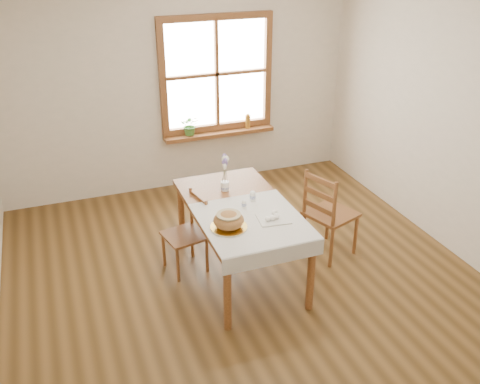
% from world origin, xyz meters
% --- Properties ---
extents(ground, '(5.00, 5.00, 0.00)m').
position_xyz_m(ground, '(0.00, 0.00, 0.00)').
color(ground, brown).
rests_on(ground, ground).
extents(room_walls, '(4.60, 5.10, 2.65)m').
position_xyz_m(room_walls, '(0.00, 0.00, 1.71)').
color(room_walls, beige).
rests_on(room_walls, ground).
extents(window, '(1.46, 0.08, 1.46)m').
position_xyz_m(window, '(0.50, 2.47, 1.45)').
color(window, '#97592E').
rests_on(window, ground).
extents(window_sill, '(1.46, 0.20, 0.05)m').
position_xyz_m(window_sill, '(0.50, 2.40, 0.69)').
color(window_sill, '#97592E').
rests_on(window_sill, ground).
extents(dining_table, '(0.90, 1.60, 0.75)m').
position_xyz_m(dining_table, '(0.00, 0.30, 0.66)').
color(dining_table, '#97592E').
rests_on(dining_table, ground).
extents(table_linen, '(0.91, 0.99, 0.01)m').
position_xyz_m(table_linen, '(0.00, -0.00, 0.76)').
color(table_linen, white).
rests_on(table_linen, dining_table).
extents(chair_left, '(0.46, 0.45, 0.80)m').
position_xyz_m(chair_left, '(-0.49, 0.55, 0.40)').
color(chair_left, '#97592E').
rests_on(chair_left, ground).
extents(chair_right, '(0.59, 0.58, 0.96)m').
position_xyz_m(chair_right, '(1.01, 0.32, 0.48)').
color(chair_right, '#97592E').
rests_on(chair_right, ground).
extents(bread_plate, '(0.39, 0.39, 0.02)m').
position_xyz_m(bread_plate, '(-0.24, -0.06, 0.77)').
color(bread_plate, white).
rests_on(bread_plate, table_linen).
extents(bread_loaf, '(0.27, 0.27, 0.15)m').
position_xyz_m(bread_loaf, '(-0.24, -0.06, 0.85)').
color(bread_loaf, '#AD793D').
rests_on(bread_loaf, bread_plate).
extents(egg_napkin, '(0.30, 0.27, 0.01)m').
position_xyz_m(egg_napkin, '(0.19, -0.06, 0.77)').
color(egg_napkin, white).
rests_on(egg_napkin, table_linen).
extents(eggs, '(0.24, 0.22, 0.05)m').
position_xyz_m(eggs, '(0.19, -0.06, 0.80)').
color(eggs, white).
rests_on(eggs, egg_napkin).
extents(salt_shaker, '(0.06, 0.06, 0.09)m').
position_xyz_m(salt_shaker, '(0.02, 0.24, 0.80)').
color(salt_shaker, white).
rests_on(salt_shaker, table_linen).
extents(pepper_shaker, '(0.07, 0.07, 0.11)m').
position_xyz_m(pepper_shaker, '(0.15, 0.34, 0.81)').
color(pepper_shaker, white).
rests_on(pepper_shaker, table_linen).
extents(flower_vase, '(0.11, 0.11, 0.09)m').
position_xyz_m(flower_vase, '(-0.03, 0.66, 0.80)').
color(flower_vase, white).
rests_on(flower_vase, dining_table).
extents(lavender_bouquet, '(0.15, 0.15, 0.28)m').
position_xyz_m(lavender_bouquet, '(-0.03, 0.66, 0.98)').
color(lavender_bouquet, '#725BA2').
rests_on(lavender_bouquet, flower_vase).
extents(potted_plant, '(0.30, 0.32, 0.20)m').
position_xyz_m(potted_plant, '(0.11, 2.40, 0.82)').
color(potted_plant, '#41772F').
rests_on(potted_plant, window_sill).
extents(amber_bottle, '(0.09, 0.09, 0.19)m').
position_xyz_m(amber_bottle, '(0.90, 2.40, 0.81)').
color(amber_bottle, '#AC701F').
rests_on(amber_bottle, window_sill).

